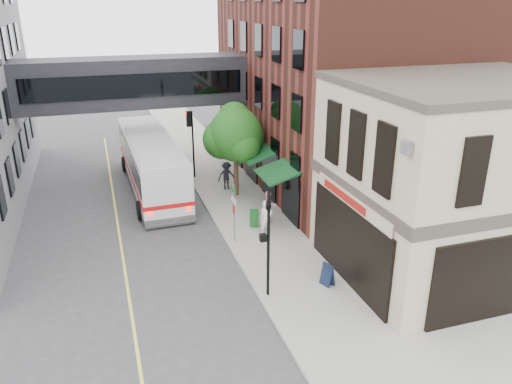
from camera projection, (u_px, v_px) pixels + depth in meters
ground at (275, 328)px, 18.47m from camera, size 120.00×120.00×0.00m
sidewalk_main at (229, 191)px, 31.43m from camera, size 4.00×60.00×0.15m
corner_building at (458, 179)px, 21.29m from camera, size 10.19×8.12×8.45m
brick_building at (343, 72)px, 32.09m from camera, size 13.76×18.00×14.00m
skyway_bridge at (133, 82)px, 31.20m from camera, size 14.00×3.18×3.00m
traffic_signal_near at (268, 232)px, 19.26m from camera, size 0.44×0.22×4.60m
traffic_signal_far at (190, 131)px, 32.40m from camera, size 0.53×0.28×4.50m
street_sign_pole at (234, 208)px, 24.08m from camera, size 0.08×0.75×3.00m
street_tree at (235, 134)px, 29.40m from camera, size 3.80×3.20×5.60m
lane_marking at (119, 233)px, 25.90m from camera, size 0.12×40.00×0.01m
bus at (151, 161)px, 31.26m from camera, size 3.27×12.50×3.35m
pedestrian_a at (266, 218)px, 25.15m from camera, size 0.66×0.44×1.80m
pedestrian_b at (269, 207)px, 26.49m from camera, size 0.92×0.75×1.78m
pedestrian_c at (227, 176)px, 31.18m from camera, size 1.19×0.74×1.78m
newspaper_box at (254, 218)px, 26.22m from camera, size 0.54×0.51×0.90m
sandwich_board at (328, 275)px, 20.82m from camera, size 0.52×0.63×0.97m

